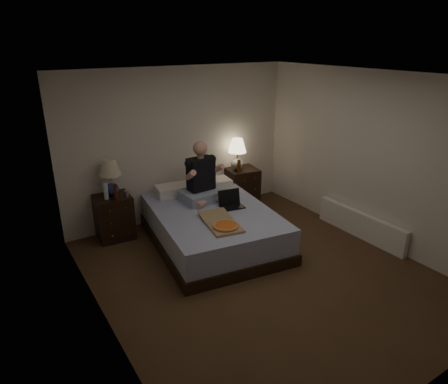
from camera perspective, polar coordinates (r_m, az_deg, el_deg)
floor at (r=5.39m, az=5.24°, el=-11.41°), size 4.00×4.50×0.00m
ceiling at (r=4.57m, az=6.32°, el=16.06°), size 4.00×4.50×0.00m
wall_back at (r=6.67m, az=-6.28°, el=6.76°), size 4.00×0.00×2.50m
wall_front at (r=3.53m, az=29.04°, el=-9.60°), size 4.00×0.00×2.50m
wall_left at (r=4.01m, az=-17.54°, el=-4.15°), size 0.00×4.50×2.50m
wall_right at (r=6.22m, az=20.47°, el=4.48°), size 0.00×4.50×2.50m
bed at (r=5.96m, az=-1.58°, el=-5.01°), size 1.89×2.35×0.54m
nightstand_left at (r=6.33m, az=-15.44°, el=-3.46°), size 0.55×0.50×0.68m
nightstand_right at (r=7.29m, az=2.54°, el=0.71°), size 0.60×0.55×0.70m
lamp_left at (r=6.14m, az=-15.91°, el=1.99°), size 0.38×0.38×0.56m
lamp_right at (r=7.06m, az=1.89°, el=5.41°), size 0.39×0.39×0.56m
water_bottle at (r=6.07m, az=-16.53°, el=0.13°), size 0.07×0.07×0.25m
soda_can at (r=6.10m, az=-13.76°, el=-0.24°), size 0.07×0.07×0.10m
beer_bottle_left at (r=6.02m, az=-15.21°, el=0.00°), size 0.06×0.06×0.23m
beer_bottle_right at (r=6.98m, az=2.14°, el=3.79°), size 0.06×0.06×0.23m
person at (r=6.05m, az=-3.08°, el=2.90°), size 0.69×0.55×0.93m
laptop at (r=5.90m, az=1.18°, el=-1.13°), size 0.38×0.33×0.24m
pizza_box at (r=5.27m, az=0.22°, el=-4.96°), size 0.53×0.82×0.08m
radiator at (r=6.53m, az=18.91°, el=-4.44°), size 0.10×1.60×0.40m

